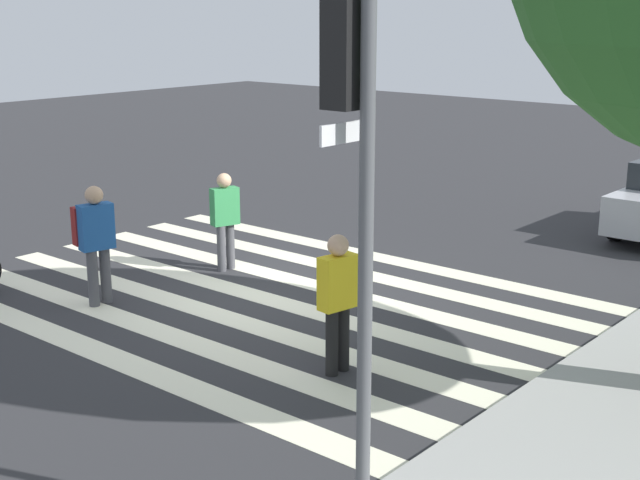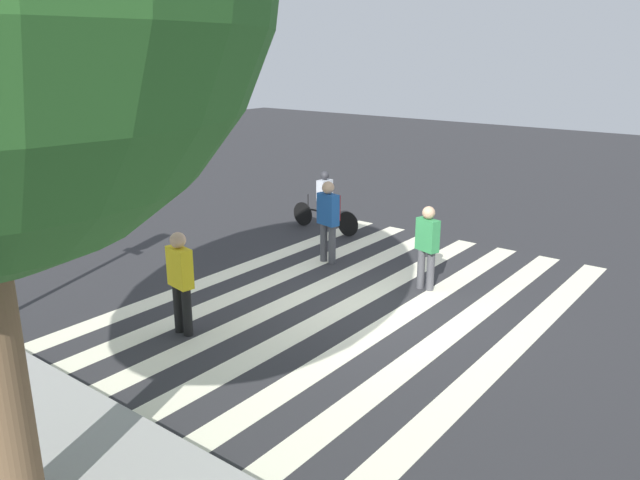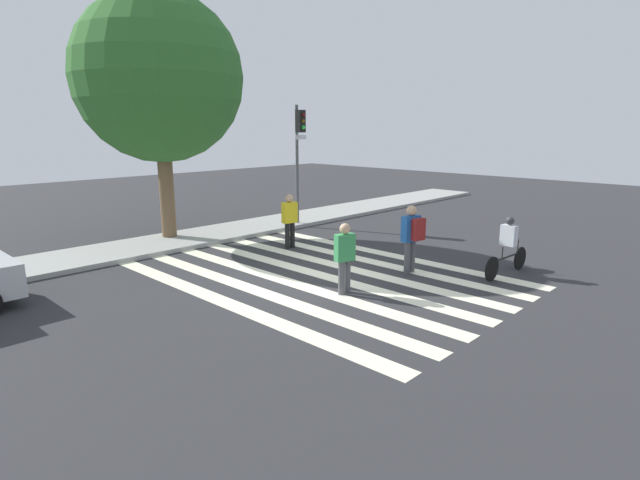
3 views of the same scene
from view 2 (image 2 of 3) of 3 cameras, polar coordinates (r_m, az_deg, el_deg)
name	(u,v)px [view 2 (image 2 of 3)]	position (r m, az deg, el deg)	size (l,w,h in m)	color
ground_plane	(354,303)	(11.96, 3.15, -5.76)	(60.00, 60.00, 0.00)	#2D2D30
sidewalk_curb	(43,465)	(8.23, -23.98, -18.27)	(36.00, 2.50, 0.14)	#9E9E99
crosswalk_stripes	(354,303)	(11.96, 3.15, -5.75)	(6.62, 10.00, 0.01)	#F2EDCC
pedestrian_adult_yellow_jacket	(329,215)	(13.91, 0.81, 2.29)	(0.56, 0.50, 1.86)	#4C4C51
pedestrian_adult_blue_shirt	(180,277)	(10.59, -12.64, -3.36)	(0.53, 0.30, 1.79)	black
pedestrian_child_with_backpack	(427,243)	(12.47, 9.77, -0.28)	(0.52, 0.35, 1.72)	#4C4C51
cyclist_far_lane	(325,199)	(16.43, 0.43, 3.78)	(2.22, 0.41, 1.60)	black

